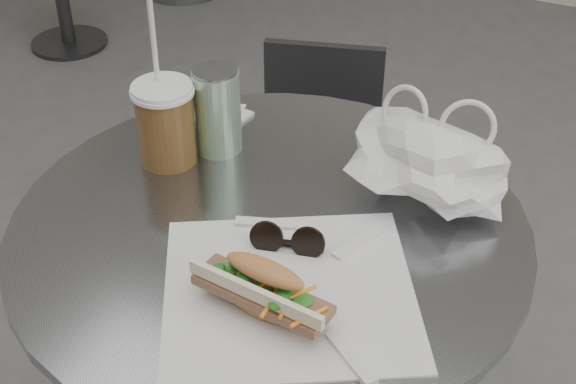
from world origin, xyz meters
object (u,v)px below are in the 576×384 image
at_px(iced_coffee, 165,122).
at_px(sunglasses, 288,241).
at_px(drink_can, 217,110).
at_px(cafe_table, 271,351).
at_px(chair_far, 313,208).
at_px(banh_mi, 263,290).

distance_m(iced_coffee, sunglasses, 0.30).
xyz_separation_m(sunglasses, drink_can, (-0.22, 0.18, 0.05)).
xyz_separation_m(cafe_table, sunglasses, (0.05, -0.05, 0.29)).
height_order(cafe_table, chair_far, cafe_table).
relative_size(cafe_table, banh_mi, 3.26).
bearing_deg(banh_mi, sunglasses, 108.22).
bearing_deg(drink_can, sunglasses, -40.48).
height_order(cafe_table, drink_can, drink_can).
distance_m(cafe_table, banh_mi, 0.36).
height_order(chair_far, drink_can, drink_can).
bearing_deg(cafe_table, iced_coffee, 161.53).
height_order(iced_coffee, drink_can, iced_coffee).
bearing_deg(drink_can, chair_far, 93.30).
bearing_deg(sunglasses, banh_mi, -92.07).
relative_size(cafe_table, sunglasses, 7.14).
bearing_deg(banh_mi, chair_far, 115.90).
distance_m(banh_mi, drink_can, 0.39).
relative_size(iced_coffee, sunglasses, 2.71).
relative_size(sunglasses, drink_can, 0.74).
xyz_separation_m(chair_far, banh_mi, (0.27, -0.75, 0.48)).
relative_size(chair_far, iced_coffee, 2.30).
height_order(banh_mi, drink_can, drink_can).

